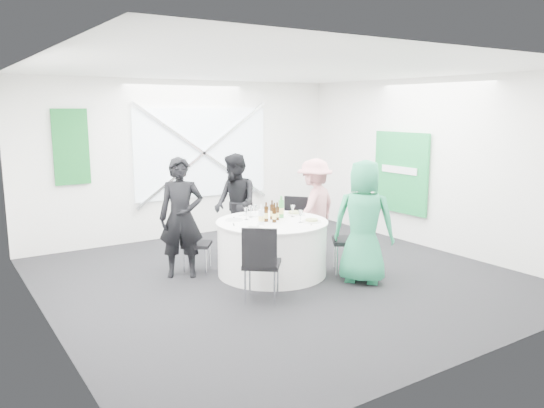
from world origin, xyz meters
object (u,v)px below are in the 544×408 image
banquet_table (272,247)px  person_woman_pink (315,207)px  person_man_back_left (181,218)px  chair_front_left (261,258)px  chair_front_right (356,234)px  green_water_bottle (281,209)px  chair_back_right (294,220)px  person_woman_green (364,222)px  person_man_back (235,204)px  chair_back (244,226)px  chair_back_left (191,239)px  clear_water_bottle (261,217)px

banquet_table → person_woman_pink: (1.11, 0.47, 0.38)m
person_man_back_left → person_woman_pink: person_man_back_left is taller
banquet_table → chair_front_left: bearing=-129.9°
chair_front_right → green_water_bottle: size_ratio=3.20×
chair_front_right → chair_front_left: 1.72m
chair_back_right → person_woman_green: size_ratio=0.54×
person_man_back → person_woman_green: (0.73, -2.16, 0.02)m
banquet_table → chair_back: size_ratio=1.89×
chair_back → chair_back_left: size_ratio=0.99×
banquet_table → chair_front_right: bearing=-35.4°
chair_back → banquet_table: bearing=-90.0°
person_woman_pink → person_woman_green: 1.47m
green_water_bottle → clear_water_bottle: bearing=-154.8°
person_man_back_left → chair_back_left: bearing=54.9°
chair_front_right → clear_water_bottle: bearing=-80.3°
person_woman_pink → person_woman_green: bearing=55.5°
person_man_back_left → clear_water_bottle: (0.86, -0.70, 0.03)m
person_man_back_left → clear_water_bottle: size_ratio=6.20×
person_man_back → clear_water_bottle: size_ratio=6.01×
chair_front_left → chair_front_right: bearing=-132.8°
chair_back_left → green_water_bottle: green_water_bottle is taller
chair_back_right → green_water_bottle: size_ratio=2.88×
chair_back → person_man_back: size_ratio=0.51×
banquet_table → clear_water_bottle: clear_water_bottle is taller
chair_front_right → person_man_back: 2.07m
person_woman_green → green_water_bottle: bearing=-12.2°
chair_back_left → person_man_back: size_ratio=0.52×
chair_back_left → person_man_back_left: size_ratio=0.50×
chair_back → green_water_bottle: green_water_bottle is taller
person_woman_green → clear_water_bottle: 1.36m
chair_back → clear_water_bottle: (-0.39, -1.13, 0.38)m
person_woman_pink → clear_water_bottle: 1.47m
chair_back_left → clear_water_bottle: (0.68, -0.79, 0.38)m
chair_back → chair_front_left: (-0.90, -1.92, 0.08)m
person_man_back_left → green_water_bottle: (1.34, -0.47, 0.05)m
person_man_back → chair_back_left: bearing=-59.0°
person_woman_green → person_woman_pink: bearing=-51.8°
chair_back_right → person_woman_pink: person_woman_pink is taller
chair_front_left → person_woman_pink: person_woman_pink is taller
chair_back → person_woman_pink: 1.14m
banquet_table → chair_back_left: chair_back_left is taller
chair_front_left → person_woman_pink: (1.86, 1.37, 0.21)m
chair_back_right → person_man_back: (-0.83, 0.45, 0.28)m
chair_back → chair_front_right: (0.80, -1.71, 0.11)m
chair_back → chair_back_right: size_ratio=0.92×
chair_back_right → chair_front_right: bearing=-37.6°
person_man_back → chair_back: bearing=25.7°
person_man_back_left → person_woman_pink: (2.21, -0.13, -0.06)m
banquet_table → chair_back_left: (-0.92, 0.68, 0.11)m
chair_back → green_water_bottle: 0.99m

